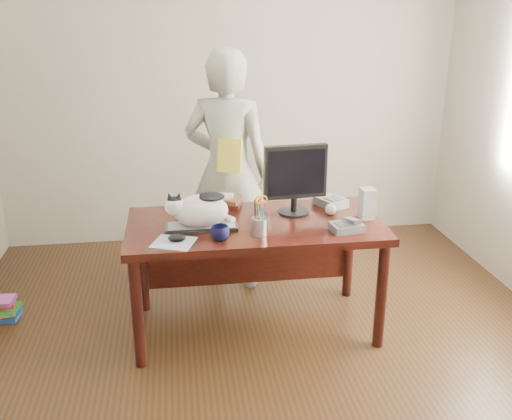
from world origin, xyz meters
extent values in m
plane|color=black|center=(0.00, 0.00, 0.00)|extent=(4.50, 4.50, 0.00)
plane|color=beige|center=(0.00, 2.25, 1.35)|extent=(4.00, 0.00, 4.00)
cube|color=black|center=(0.00, 0.60, 0.72)|extent=(1.60, 0.80, 0.05)
cylinder|color=black|center=(-0.74, 0.26, 0.35)|extent=(0.07, 0.07, 0.70)
cylinder|color=black|center=(0.74, 0.26, 0.35)|extent=(0.07, 0.07, 0.70)
cylinder|color=black|center=(-0.74, 0.94, 0.35)|extent=(0.07, 0.07, 0.70)
cylinder|color=black|center=(0.74, 0.94, 0.35)|extent=(0.07, 0.07, 0.70)
cube|color=black|center=(0.00, 0.96, 0.40)|extent=(1.45, 0.03, 0.50)
cube|color=black|center=(-0.34, 0.54, 0.76)|extent=(0.44, 0.18, 0.02)
cube|color=#ABABB0|center=(-0.34, 0.54, 0.77)|extent=(0.41, 0.15, 0.00)
ellipsoid|color=white|center=(-0.34, 0.54, 0.86)|extent=(0.34, 0.21, 0.20)
ellipsoid|color=white|center=(-0.49, 0.53, 0.91)|extent=(0.12, 0.12, 0.11)
ellipsoid|color=black|center=(-0.49, 0.53, 0.95)|extent=(0.09, 0.08, 0.04)
cone|color=black|center=(-0.52, 0.52, 0.97)|extent=(0.06, 0.05, 0.07)
cone|color=black|center=(-0.47, 0.52, 0.97)|extent=(0.06, 0.06, 0.07)
ellipsoid|color=black|center=(-0.28, 0.54, 0.95)|extent=(0.18, 0.14, 0.04)
cylinder|color=white|center=(-0.18, 0.59, 0.80)|extent=(0.10, 0.14, 0.05)
cylinder|color=black|center=(0.28, 0.72, 0.76)|extent=(0.22, 0.22, 0.02)
cylinder|color=black|center=(0.28, 0.72, 0.81)|extent=(0.04, 0.04, 0.09)
cube|color=black|center=(0.28, 0.71, 1.04)|extent=(0.41, 0.08, 0.35)
cube|color=black|center=(0.28, 0.68, 1.04)|extent=(0.37, 0.04, 0.29)
cylinder|color=#98989E|center=(0.00, 0.39, 0.80)|extent=(0.12, 0.12, 0.11)
cylinder|color=black|center=(-0.03, 0.40, 0.89)|extent=(0.02, 0.04, 0.16)
cylinder|color=blue|center=(0.01, 0.38, 0.89)|extent=(0.02, 0.04, 0.16)
cylinder|color=#B21927|center=(-0.01, 0.41, 0.89)|extent=(0.02, 0.04, 0.16)
cylinder|color=#167024|center=(-0.01, 0.37, 0.89)|extent=(0.03, 0.03, 0.16)
cylinder|color=#B3B3B8|center=(0.01, 0.39, 0.91)|extent=(0.02, 0.03, 0.12)
cylinder|color=#B3B3B8|center=(0.01, 0.39, 0.91)|extent=(0.02, 0.03, 0.12)
torus|color=orange|center=(-0.01, 0.39, 0.97)|extent=(0.05, 0.03, 0.05)
torus|color=orange|center=(0.02, 0.40, 0.97)|extent=(0.05, 0.03, 0.05)
cube|color=#B8BEC5|center=(-0.51, 0.34, 0.75)|extent=(0.29, 0.27, 0.01)
ellipsoid|color=black|center=(-0.49, 0.36, 0.77)|extent=(0.12, 0.10, 0.04)
imported|color=#0D0E36|center=(-0.24, 0.34, 0.79)|extent=(0.15, 0.15, 0.09)
cube|color=#5D5D62|center=(0.53, 0.38, 0.77)|extent=(0.21, 0.16, 0.05)
cube|color=#424244|center=(0.50, 0.36, 0.80)|extent=(0.09, 0.10, 0.01)
cube|color=#B3B3B8|center=(0.57, 0.39, 0.81)|extent=(0.07, 0.16, 0.06)
cube|color=#9E9EA0|center=(0.72, 0.58, 0.85)|extent=(0.09, 0.10, 0.20)
sphere|color=white|center=(0.51, 0.67, 0.79)|extent=(0.07, 0.07, 0.07)
cube|color=#4B1614|center=(-0.16, 0.93, 0.77)|extent=(0.25, 0.21, 0.03)
cube|color=brown|center=(-0.16, 0.92, 0.80)|extent=(0.24, 0.21, 0.03)
cube|color=white|center=(-0.17, 0.93, 0.82)|extent=(0.16, 0.14, 0.02)
cube|color=#5D5D62|center=(0.56, 0.84, 0.78)|extent=(0.23, 0.25, 0.06)
cube|color=#424244|center=(0.57, 0.81, 0.81)|extent=(0.14, 0.14, 0.01)
imported|color=beige|center=(-0.10, 1.31, 0.89)|extent=(0.76, 0.64, 1.78)
cube|color=yellow|center=(-0.10, 1.14, 1.05)|extent=(0.19, 0.16, 0.23)
cube|color=navy|center=(-1.72, 0.95, 0.02)|extent=(0.25, 0.19, 0.03)
cube|color=orange|center=(-1.73, 0.96, 0.05)|extent=(0.22, 0.19, 0.03)
cube|color=#237628|center=(-1.71, 0.94, 0.08)|extent=(0.24, 0.19, 0.03)
cube|color=#B12119|center=(-1.72, 0.96, 0.11)|extent=(0.21, 0.16, 0.03)
camera|label=1|loc=(-0.47, -2.72, 2.04)|focal=40.00mm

